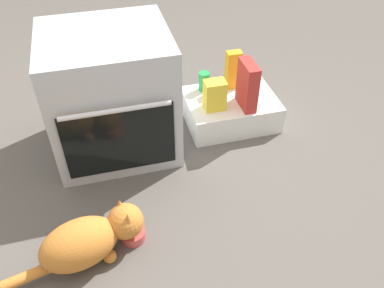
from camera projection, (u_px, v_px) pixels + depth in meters
name	position (u px, v px, depth m)	size (l,w,h in m)	color
ground	(143.00, 193.00, 2.09)	(8.00, 8.00, 0.00)	#56514C
oven	(111.00, 95.00, 2.16)	(0.65, 0.63, 0.69)	#B7BABF
pantry_cabinet	(230.00, 109.00, 2.50)	(0.54, 0.40, 0.17)	white
food_bowl	(133.00, 234.00, 1.86)	(0.12, 0.12, 0.07)	#C64C47
cat	(88.00, 240.00, 1.72)	(0.71, 0.30, 0.24)	#C6752D
juice_carton	(233.00, 70.00, 2.46)	(0.09, 0.06, 0.24)	orange
cereal_box	(247.00, 85.00, 2.29)	(0.07, 0.18, 0.28)	#B72D28
soda_can	(204.00, 81.00, 2.47)	(0.07, 0.07, 0.12)	green
snack_bag	(215.00, 95.00, 2.30)	(0.12, 0.09, 0.18)	yellow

